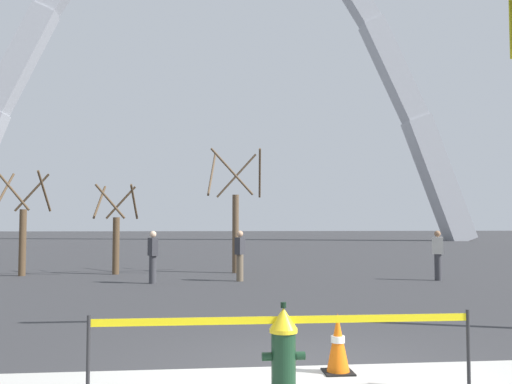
{
  "coord_description": "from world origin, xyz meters",
  "views": [
    {
      "loc": [
        -1.36,
        -6.9,
        1.83
      ],
      "look_at": [
        -0.14,
        5.0,
        2.5
      ],
      "focal_mm": 39.1,
      "sensor_mm": 36.0,
      "label": 1
    }
  ],
  "objects_px": {
    "pedestrian_walking_right": "(240,255)",
    "pedestrian_walking_left": "(153,256)",
    "fire_hydrant": "(283,352)",
    "traffic_cone_by_hydrant": "(338,344)",
    "monument_arch": "(213,69)",
    "pedestrian_standing_center": "(438,255)"
  },
  "relations": [
    {
      "from": "fire_hydrant",
      "to": "traffic_cone_by_hydrant",
      "type": "distance_m",
      "value": 1.14
    },
    {
      "from": "pedestrian_standing_center",
      "to": "pedestrian_walking_left",
      "type": "bearing_deg",
      "value": 179.93
    },
    {
      "from": "traffic_cone_by_hydrant",
      "to": "pedestrian_standing_center",
      "type": "relative_size",
      "value": 0.46
    },
    {
      "from": "pedestrian_standing_center",
      "to": "monument_arch",
      "type": "bearing_deg",
      "value": 99.29
    },
    {
      "from": "traffic_cone_by_hydrant",
      "to": "pedestrian_walking_right",
      "type": "distance_m",
      "value": 10.92
    },
    {
      "from": "traffic_cone_by_hydrant",
      "to": "pedestrian_walking_left",
      "type": "distance_m",
      "value": 10.94
    },
    {
      "from": "pedestrian_standing_center",
      "to": "fire_hydrant",
      "type": "bearing_deg",
      "value": -120.79
    },
    {
      "from": "fire_hydrant",
      "to": "pedestrian_standing_center",
      "type": "xyz_separation_m",
      "value": [
        6.72,
        11.28,
        0.35
      ]
    },
    {
      "from": "monument_arch",
      "to": "pedestrian_standing_center",
      "type": "bearing_deg",
      "value": -80.71
    },
    {
      "from": "pedestrian_walking_right",
      "to": "pedestrian_walking_left",
      "type": "bearing_deg",
      "value": -171.15
    },
    {
      "from": "traffic_cone_by_hydrant",
      "to": "fire_hydrant",
      "type": "bearing_deg",
      "value": -134.41
    },
    {
      "from": "fire_hydrant",
      "to": "pedestrian_walking_left",
      "type": "xyz_separation_m",
      "value": [
        -2.29,
        11.29,
        0.35
      ]
    },
    {
      "from": "pedestrian_walking_left",
      "to": "pedestrian_standing_center",
      "type": "xyz_separation_m",
      "value": [
        9.01,
        -0.01,
        0.0
      ]
    },
    {
      "from": "pedestrian_standing_center",
      "to": "pedestrian_walking_right",
      "type": "height_order",
      "value": "same"
    },
    {
      "from": "pedestrian_walking_left",
      "to": "pedestrian_walking_right",
      "type": "distance_m",
      "value": 2.72
    },
    {
      "from": "traffic_cone_by_hydrant",
      "to": "monument_arch",
      "type": "bearing_deg",
      "value": 90.4
    },
    {
      "from": "monument_arch",
      "to": "pedestrian_walking_left",
      "type": "distance_m",
      "value": 41.83
    },
    {
      "from": "monument_arch",
      "to": "pedestrian_walking_right",
      "type": "bearing_deg",
      "value": -90.09
    },
    {
      "from": "monument_arch",
      "to": "traffic_cone_by_hydrant",
      "type": "bearing_deg",
      "value": -89.6
    },
    {
      "from": "pedestrian_walking_left",
      "to": "pedestrian_standing_center",
      "type": "bearing_deg",
      "value": -0.07
    },
    {
      "from": "fire_hydrant",
      "to": "monument_arch",
      "type": "height_order",
      "value": "monument_arch"
    },
    {
      "from": "fire_hydrant",
      "to": "pedestrian_walking_right",
      "type": "height_order",
      "value": "pedestrian_walking_right"
    }
  ]
}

